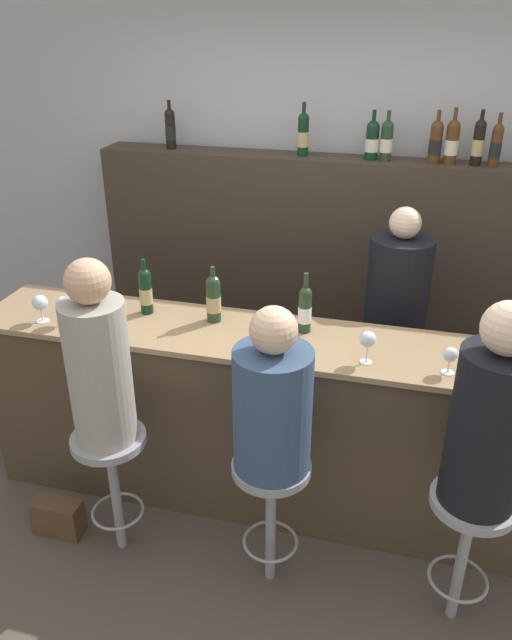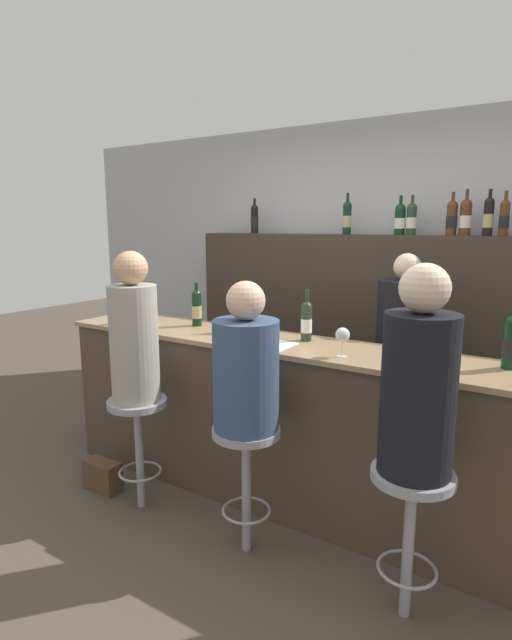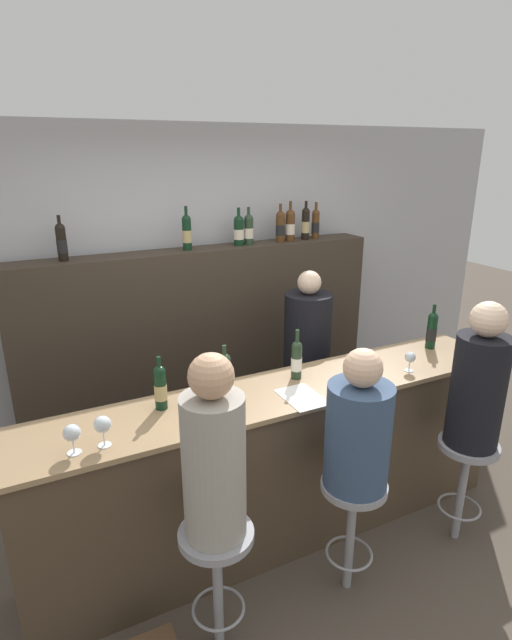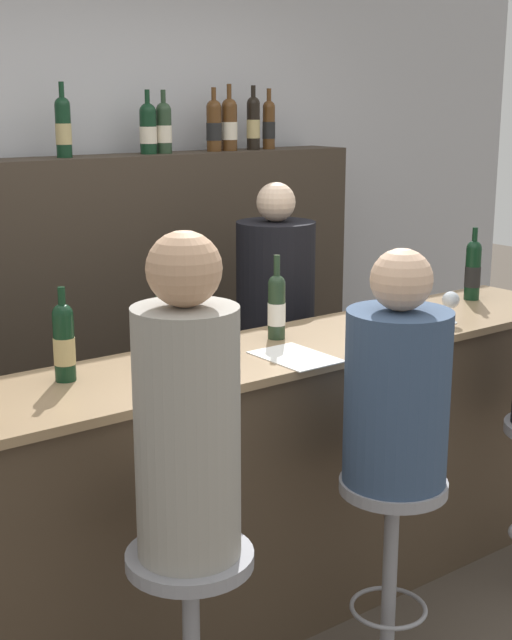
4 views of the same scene
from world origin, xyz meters
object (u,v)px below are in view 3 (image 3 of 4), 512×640
(wine_bottle_backbar_4, at_px, (280,226))
(wine_bottle_counter_2, at_px, (297,359))
(bartender, at_px, (306,377))
(wine_bottle_backbar_0, at_px, (62,242))
(wine_bottle_backbar_1, at_px, (187,232))
(wine_glass_2, at_px, (364,364))
(bar_stool_left, at_px, (217,558))
(guest_seated_middle, at_px, (358,429))
(wine_bottle_backbar_3, at_px, (249,229))
(wine_glass_1, at_px, (103,425))
(wine_bottle_backbar_5, at_px, (290,225))
(bar_stool_middle, at_px, (352,507))
(wine_bottle_backbar_7, at_px, (316,224))
(wine_bottle_counter_0, at_px, (160,387))
(wine_bottle_backbar_6, at_px, (306,223))
(wine_bottle_counter_1, at_px, (225,374))
(wine_bottle_backbar_2, at_px, (239,230))
(guest_seated_left, at_px, (214,457))
(wine_bottle_counter_3, at_px, (432,330))
(bar_stool_right, at_px, (466,465))
(wine_glass_3, at_px, (410,358))
(guest_seated_right, at_px, (478,384))
(wine_glass_0, at_px, (72,434))

(wine_bottle_backbar_4, bearing_deg, wine_bottle_counter_2, -114.55)
(bartender, bearing_deg, wine_bottle_backbar_0, 157.74)
(wine_bottle_backbar_1, xyz_separation_m, wine_glass_2, (0.60, -1.45, -0.64))
(bar_stool_left, distance_m, guest_seated_middle, 0.93)
(wine_bottle_backbar_3, bearing_deg, wine_glass_1, -135.52)
(wine_bottle_backbar_5, distance_m, bar_stool_middle, 2.33)
(wine_bottle_backbar_7, bearing_deg, wine_bottle_backbar_1, 180.00)
(wine_glass_2, height_order, bar_stool_left, wine_glass_2)
(wine_bottle_counter_0, xyz_separation_m, wine_bottle_backbar_6, (1.66, 1.21, 0.63))
(wine_bottle_counter_1, relative_size, wine_bottle_backbar_2, 1.01)
(wine_bottle_counter_1, distance_m, bartender, 1.17)
(wine_bottle_backbar_2, xyz_separation_m, guest_seated_left, (-0.99, -1.85, -0.68))
(wine_bottle_backbar_6, distance_m, wine_bottle_backbar_7, 0.10)
(wine_bottle_counter_3, xyz_separation_m, bar_stool_right, (-0.27, -0.64, -0.64))
(wine_bottle_counter_0, bearing_deg, bar_stool_left, -85.74)
(wine_bottle_backbar_2, distance_m, bartender, 1.28)
(wine_glass_3, bearing_deg, wine_glass_1, 180.00)
(wine_bottle_backbar_0, bearing_deg, wine_bottle_counter_2, -46.29)
(wine_bottle_backbar_6, distance_m, guest_seated_right, 1.98)
(guest_seated_middle, bearing_deg, bar_stool_middle, 0.00)
(wine_bottle_backbar_2, bearing_deg, wine_bottle_counter_1, -118.42)
(wine_bottle_backbar_4, xyz_separation_m, bar_stool_left, (-1.36, -1.85, -1.25))
(bar_stool_middle, bearing_deg, bartender, 69.51)
(wine_bottle_backbar_4, bearing_deg, wine_bottle_backbar_3, 180.00)
(wine_bottle_counter_2, height_order, wine_bottle_backbar_1, wine_bottle_backbar_1)
(wine_glass_3, bearing_deg, wine_bottle_backbar_7, 82.26)
(wine_glass_0, height_order, bartender, bartender)
(wine_bottle_counter_2, xyz_separation_m, guest_seated_right, (0.85, -0.64, -0.07))
(guest_seated_right, distance_m, bartender, 1.33)
(wine_bottle_backbar_3, bearing_deg, wine_glass_2, -87.07)
(wine_bottle_backbar_6, distance_m, bar_stool_left, 2.76)
(wine_glass_3, bearing_deg, bar_stool_middle, -150.33)
(wine_bottle_backbar_1, height_order, guest_seated_right, wine_bottle_backbar_1)
(wine_bottle_backbar_0, relative_size, guest_seated_middle, 0.40)
(wine_bottle_backbar_0, height_order, bartender, wine_bottle_backbar_0)
(wine_bottle_counter_1, xyz_separation_m, wine_bottle_counter_2, (0.48, 0.00, -0.00))
(wine_bottle_counter_2, distance_m, guest_seated_middle, 0.66)
(wine_bottle_counter_1, distance_m, wine_bottle_backbar_3, 1.55)
(guest_seated_left, bearing_deg, wine_bottle_backbar_1, 73.42)
(wine_bottle_counter_3, height_order, guest_seated_left, guest_seated_left)
(wine_glass_2, bearing_deg, bar_stool_left, -160.42)
(wine_glass_0, bearing_deg, guest_seated_middle, -16.99)
(guest_seated_right, bearing_deg, wine_bottle_backbar_4, 99.09)
(wine_bottle_counter_0, relative_size, wine_bottle_backbar_0, 0.98)
(wine_bottle_counter_2, distance_m, guest_seated_left, 1.04)
(wine_glass_3, distance_m, guest_seated_right, 0.44)
(wine_bottle_counter_0, distance_m, bartender, 1.48)
(bar_stool_middle, bearing_deg, wine_bottle_backbar_0, 121.65)
(wine_bottle_backbar_1, relative_size, wine_glass_3, 2.53)
(wine_bottle_counter_0, bearing_deg, wine_bottle_backbar_4, 40.59)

